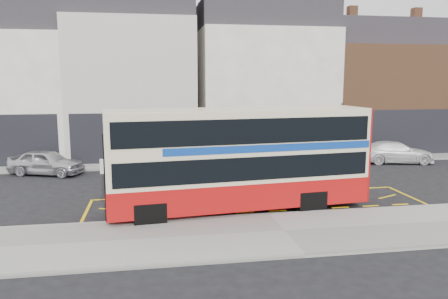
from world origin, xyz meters
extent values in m
plane|color=black|center=(0.00, 0.00, 0.00)|extent=(120.00, 120.00, 0.00)
cube|color=gray|center=(0.00, -2.30, 0.07)|extent=(40.00, 4.00, 0.15)
cube|color=gray|center=(0.00, -0.38, 0.07)|extent=(40.00, 0.15, 0.15)
cube|color=gray|center=(0.00, 11.00, 0.07)|extent=(50.00, 3.00, 0.15)
cube|color=white|center=(-13.50, 15.00, 4.00)|extent=(8.00, 8.00, 8.00)
cube|color=#28262B|center=(-13.50, 15.00, 8.90)|extent=(8.00, 7.20, 1.80)
cube|color=beige|center=(-5.50, 15.00, 4.50)|extent=(8.00, 8.00, 9.00)
cube|color=#28262B|center=(-5.50, 15.00, 9.90)|extent=(8.00, 7.20, 1.80)
cube|color=black|center=(-5.50, 11.02, 1.60)|extent=(7.36, 0.06, 3.20)
cube|color=black|center=(-5.50, 11.04, 1.40)|extent=(5.60, 0.04, 2.00)
cube|color=white|center=(3.50, 15.00, 4.25)|extent=(9.00, 8.00, 8.50)
cube|color=#28262B|center=(3.50, 15.00, 9.40)|extent=(9.00, 7.20, 1.80)
cube|color=#147129|center=(3.50, 11.02, 1.60)|extent=(8.28, 0.06, 3.20)
cube|color=black|center=(3.50, 11.04, 1.40)|extent=(6.30, 0.04, 2.00)
cube|color=brown|center=(12.50, 15.00, 3.75)|extent=(9.00, 8.00, 7.50)
cube|color=#28262B|center=(12.50, 15.00, 8.40)|extent=(9.00, 7.20, 1.80)
cube|color=brown|center=(9.80, 14.00, 9.70)|extent=(0.60, 0.60, 1.20)
cube|color=brown|center=(14.75, 14.00, 9.70)|extent=(0.60, 0.60, 1.20)
cube|color=black|center=(12.50, 11.02, 1.60)|extent=(8.28, 0.06, 3.20)
cube|color=black|center=(12.50, 11.04, 1.40)|extent=(6.30, 0.04, 2.00)
cube|color=beige|center=(-0.99, 0.60, 2.20)|extent=(10.36, 3.32, 3.75)
cube|color=#9F0C0C|center=(-0.99, 0.60, 0.83)|extent=(10.41, 3.36, 1.02)
cube|color=#9F0C0C|center=(4.06, 1.11, 2.20)|extent=(0.29, 2.35, 3.75)
cube|color=black|center=(-0.99, 0.60, 1.94)|extent=(9.97, 3.34, 0.88)
cube|color=black|center=(-0.99, 0.60, 3.33)|extent=(9.97, 3.34, 0.93)
cube|color=navy|center=(-0.07, 0.69, 2.69)|extent=(8.34, 3.17, 0.28)
cube|color=black|center=(-6.03, 0.09, 1.71)|extent=(0.27, 2.12, 1.48)
cube|color=black|center=(-6.03, 0.09, 3.33)|extent=(0.27, 2.12, 0.93)
cube|color=black|center=(-6.02, 0.09, 2.59)|extent=(0.21, 1.62, 0.32)
cube|color=beige|center=(-0.99, 0.60, 4.03)|extent=(10.36, 3.23, 0.11)
cylinder|color=black|center=(-4.48, -0.79, 0.46)|extent=(0.95, 0.35, 0.93)
cylinder|color=black|center=(-4.68, 1.27, 0.46)|extent=(0.95, 0.35, 0.93)
cylinder|color=black|center=(1.79, -0.16, 0.46)|extent=(0.95, 0.35, 0.93)
cylinder|color=black|center=(1.58, 1.90, 0.46)|extent=(0.95, 0.35, 0.93)
cube|color=black|center=(-6.00, -0.40, 1.75)|extent=(0.11, 0.11, 3.19)
cube|color=white|center=(-5.68, -0.39, 3.02)|extent=(0.58, 0.06, 0.47)
cube|color=white|center=(-6.00, -0.34, 2.17)|extent=(0.37, 0.04, 0.53)
imported|color=silver|center=(-10.12, 8.96, 0.70)|extent=(4.42, 2.95, 1.40)
imported|color=#474A50|center=(-1.02, 8.99, 0.68)|extent=(4.39, 2.44, 1.37)
imported|color=white|center=(10.78, 9.00, 0.67)|extent=(4.89, 2.67, 1.34)
cylinder|color=black|center=(8.09, 11.60, 0.87)|extent=(0.24, 0.24, 1.73)
camera|label=1|loc=(-4.36, -15.91, 5.20)|focal=35.00mm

